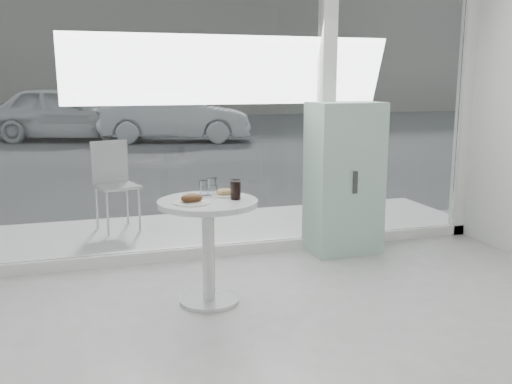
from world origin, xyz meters
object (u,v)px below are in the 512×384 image
object	(u,v)px
car_white	(68,113)
plate_fritter	(192,200)
cola_glass	(236,190)
patio_chair	(114,179)
car_silver	(176,117)
mint_cabinet	(344,178)
water_tumbler_a	(204,189)
water_tumbler_b	(212,187)
main_table	(208,230)
plate_donut	(224,193)

from	to	relation	value
car_white	plate_fritter	world-z (taller)	car_white
car_white	cola_glass	bearing A→B (deg)	-154.53
patio_chair	car_silver	size ratio (longest dim) A/B	0.24
mint_cabinet	car_silver	bearing A→B (deg)	87.22
water_tumbler_a	water_tumbler_b	bearing A→B (deg)	-6.35
car_silver	car_white	bearing A→B (deg)	81.64
car_white	car_silver	bearing A→B (deg)	-93.54
main_table	water_tumbler_a	xyz separation A→B (m)	(0.02, 0.19, 0.27)
plate_donut	water_tumbler_a	world-z (taller)	water_tumbler_a
patio_chair	plate_fritter	xyz separation A→B (m)	(0.40, -2.32, 0.22)
cola_glass	plate_donut	bearing A→B (deg)	110.16
plate_fritter	water_tumbler_b	bearing A→B (deg)	52.19
main_table	patio_chair	world-z (taller)	patio_chair
car_silver	cola_glass	size ratio (longest dim) A/B	27.30
plate_fritter	water_tumbler_a	world-z (taller)	water_tumbler_a
plate_donut	plate_fritter	bearing A→B (deg)	-145.65
main_table	car_silver	size ratio (longest dim) A/B	0.20
plate_fritter	water_tumbler_a	bearing A→B (deg)	62.15
plate_fritter	car_silver	bearing A→B (deg)	81.15
mint_cabinet	car_white	xyz separation A→B (m)	(-2.61, 11.47, 0.03)
plate_fritter	plate_donut	world-z (taller)	plate_fritter
plate_donut	water_tumbler_b	xyz separation A→B (m)	(-0.07, 0.07, 0.04)
plate_fritter	main_table	bearing A→B (deg)	31.91
car_white	plate_fritter	bearing A→B (deg)	-156.04
car_white	water_tumbler_a	size ratio (longest dim) A/B	38.86
patio_chair	plate_fritter	distance (m)	2.36
water_tumbler_a	water_tumbler_b	distance (m)	0.06
car_white	cola_glass	xyz separation A→B (m)	(1.31, -12.38, 0.10)
patio_chair	water_tumbler_b	world-z (taller)	patio_chair
main_table	plate_donut	size ratio (longest dim) A/B	3.91
plate_fritter	water_tumbler_a	size ratio (longest dim) A/B	2.28
car_white	plate_donut	distance (m)	12.30
mint_cabinet	car_silver	world-z (taller)	mint_cabinet
water_tumbler_b	cola_glass	bearing A→B (deg)	-59.99
car_white	car_silver	xyz separation A→B (m)	(2.74, -1.16, -0.10)
patio_chair	water_tumbler_a	xyz separation A→B (m)	(0.54, -2.05, 0.24)
plate_donut	water_tumbler_b	bearing A→B (deg)	134.22
water_tumbler_a	water_tumbler_b	world-z (taller)	water_tumbler_b
cola_glass	water_tumbler_a	bearing A→B (deg)	129.98
water_tumbler_a	plate_donut	bearing A→B (deg)	-31.22
main_table	water_tumbler_b	size ratio (longest dim) A/B	6.05
car_white	plate_fritter	size ratio (longest dim) A/B	17.06
main_table	car_silver	bearing A→B (deg)	81.72
patio_chair	cola_glass	size ratio (longest dim) A/B	6.51
patio_chair	water_tumbler_a	bearing A→B (deg)	-91.41
patio_chair	water_tumbler_b	size ratio (longest dim) A/B	7.31
plate_donut	water_tumbler_a	xyz separation A→B (m)	(-0.13, 0.08, 0.03)
main_table	plate_donut	xyz separation A→B (m)	(0.15, 0.11, 0.24)
water_tumbler_a	main_table	bearing A→B (deg)	-94.93
car_silver	water_tumbler_b	distance (m)	11.12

